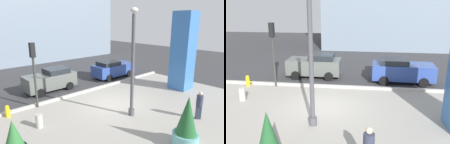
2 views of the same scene
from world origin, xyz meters
TOP-DOWN VIEW (x-y plane):
  - ground_plane at (0.00, 4.00)m, footprint 60.00×60.00m
  - plaza_pavement at (0.00, -2.00)m, footprint 18.00×10.00m
  - curb_strip at (0.00, 3.12)m, footprint 18.00×0.24m
  - lamp_post at (-0.14, -1.99)m, footprint 0.44×0.44m
  - art_pillar_blue at (6.54, -1.37)m, footprint 1.50×1.50m
  - potted_plant_near_right at (-0.56, -5.65)m, footprint 1.15×1.15m
  - fire_hydrant at (-5.72, 2.66)m, footprint 0.36×0.26m
  - concrete_bollard at (-4.81, 0.29)m, footprint 0.36×0.36m
  - traffic_light_corner at (-3.86, 2.88)m, footprint 0.28×0.42m
  - car_curb_west at (4.60, 4.88)m, footprint 4.24×2.15m
  - car_far_lane at (-1.70, 5.36)m, footprint 3.98×2.09m
  - pedestrian_on_sidewalk at (2.35, -4.88)m, footprint 0.51×0.51m

SIDE VIEW (x-z plane):
  - ground_plane at x=0.00m, z-range 0.00..0.00m
  - plaza_pavement at x=0.00m, z-range -0.01..0.01m
  - curb_strip at x=0.00m, z-range 0.00..0.16m
  - fire_hydrant at x=-5.72m, z-range -0.01..0.74m
  - concrete_bollard at x=-4.81m, z-range 0.00..0.75m
  - car_curb_west at x=4.60m, z-range 0.02..1.69m
  - car_far_lane at x=-1.70m, z-range 0.01..1.76m
  - pedestrian_on_sidewalk at x=2.35m, z-range 0.09..1.75m
  - potted_plant_near_right at x=-0.56m, z-range -0.12..2.24m
  - traffic_light_corner at x=-3.86m, z-range 0.76..4.97m
  - lamp_post at x=-0.14m, z-range -0.08..6.10m
  - art_pillar_blue at x=6.54m, z-range 0.00..6.22m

